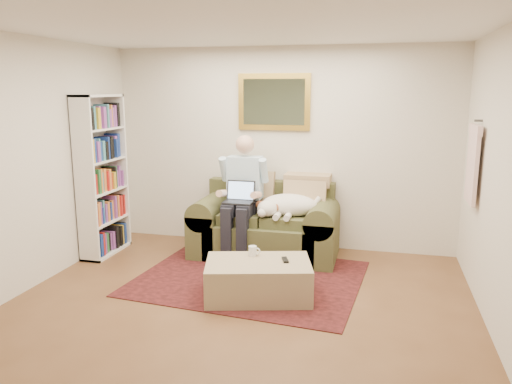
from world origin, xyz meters
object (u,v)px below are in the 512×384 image
at_px(coffee_mug, 253,251).
at_px(bookshelf, 102,176).
at_px(laptop, 239,196).
at_px(seated_man, 241,198).
at_px(sofa, 265,231).
at_px(ottoman, 258,280).
at_px(sleeping_dog, 290,205).

bearing_deg(coffee_mug, bookshelf, 161.25).
bearing_deg(laptop, bookshelf, -174.08).
relative_size(seated_man, bookshelf, 0.75).
distance_m(sofa, bookshelf, 2.16).
distance_m(laptop, coffee_mug, 1.05).
relative_size(sofa, seated_man, 1.19).
height_order(ottoman, bookshelf, bookshelf).
bearing_deg(ottoman, seated_man, 113.55).
distance_m(seated_man, ottoman, 1.37).
bearing_deg(bookshelf, laptop, 5.92).
bearing_deg(sleeping_dog, laptop, -166.36).
relative_size(sofa, ottoman, 1.73).
xyz_separation_m(seated_man, laptop, (0.00, -0.07, 0.04)).
relative_size(seated_man, coffee_mug, 15.07).
height_order(seated_man, laptop, seated_man).
relative_size(laptop, coffee_mug, 3.48).
xyz_separation_m(sofa, sleeping_dog, (0.32, -0.09, 0.38)).
distance_m(sleeping_dog, bookshelf, 2.37).
distance_m(laptop, sleeping_dog, 0.62).
relative_size(laptop, ottoman, 0.34).
relative_size(seated_man, sleeping_dog, 2.04).
xyz_separation_m(sleeping_dog, coffee_mug, (-0.19, -1.05, -0.26)).
relative_size(sofa, coffee_mug, 17.92).
distance_m(sofa, sleeping_dog, 0.50).
distance_m(sofa, ottoman, 1.34).
bearing_deg(sofa, seated_man, -148.55).
distance_m(ottoman, coffee_mug, 0.31).
distance_m(ottoman, bookshelf, 2.54).
bearing_deg(sofa, coffee_mug, -83.55).
distance_m(coffee_mug, bookshelf, 2.32).
height_order(laptop, coffee_mug, laptop).
xyz_separation_m(sofa, coffee_mug, (0.13, -1.14, 0.12)).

